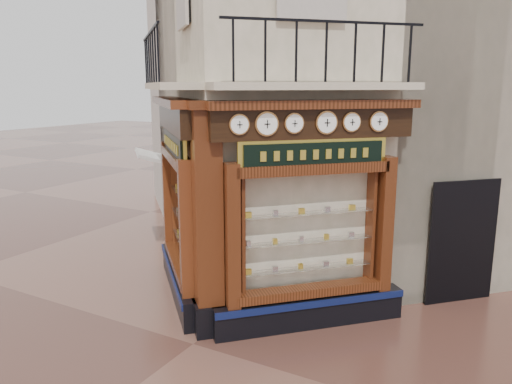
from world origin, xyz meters
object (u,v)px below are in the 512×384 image
Objects in this scene: clock_c at (294,123)px; signboard_left at (174,144)px; clock_e at (352,122)px; awning at (159,255)px; clock_a at (239,124)px; clock_b at (267,124)px; clock_f at (379,121)px; signboard_right at (314,154)px; corner_pilaster at (208,224)px; clock_d at (326,123)px.

clock_c reaches higher than signboard_left.
awning is at bearing 120.94° from clock_e.
clock_a is at bearing -160.69° from signboard_left.
awning is at bearing 106.30° from clock_b.
signboard_right is at bearing 174.26° from clock_f.
clock_a is at bearing -180.00° from clock_e.
awning is (-4.03, 2.69, -3.62)m from clock_a.
clock_a is 6.05m from awning.
clock_b is 6.13m from awning.
clock_a is at bearing -168.74° from awning.
corner_pilaster is 2.10× the size of signboard_right.
clock_e is 0.50m from clock_f.
signboard_right is at bearing -135.00° from signboard_left.
corner_pilaster reaches higher than clock_f.
clock_c is 1.50m from clock_f.
clock_d is at bearing -12.65° from corner_pilaster.
clock_a is 1.46m from clock_d.
clock_c is 1.00m from clock_e.
clock_e is at bearing -10.30° from corner_pilaster.
corner_pilaster is 12.21× the size of clock_e.
clock_c is (0.32, 0.32, -0.00)m from clock_b.
clock_d is (0.39, 0.39, -0.00)m from clock_c.
clock_a is 1.90m from clock_e.
clock_d reaches higher than signboard_right.
corner_pilaster is at bearing 136.28° from clock_a.
signboard_left is (-3.42, -0.35, -0.52)m from clock_e.
clock_d is at bearing 180.00° from clock_e.
signboard_right is (1.46, 1.01, 1.15)m from corner_pilaster.
clock_d is 3.15m from signboard_left.
corner_pilaster reaches higher than clock_d.
clock_f is 1.22m from signboard_right.
clock_a is 0.99× the size of clock_c.
signboard_left is (-3.11, -0.03, -0.52)m from clock_d.
clock_c is 1.01× the size of clock_e.
clock_f is 0.24× the size of awning.
clock_d reaches higher than clock_a.
corner_pilaster is 2.12m from signboard_left.
signboard_left is (-2.71, 0.36, -0.52)m from clock_c.
corner_pilaster is 1.94m from clock_b.
clock_c is 0.23× the size of awning.
awning is at bearing 116.81° from clock_d.
clock_a is 0.84× the size of clock_b.
corner_pilaster is 11.59× the size of clock_f.
clock_a is 0.15× the size of signboard_left.
clock_f is at bearing 0.00° from clock_a.
clock_c is at bearing -158.78° from awning.
corner_pilaster is 1.78m from clock_a.
clock_a is at bearing -180.00° from clock_f.
corner_pilaster reaches higher than signboard_left.
clock_d is 0.55m from signboard_right.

